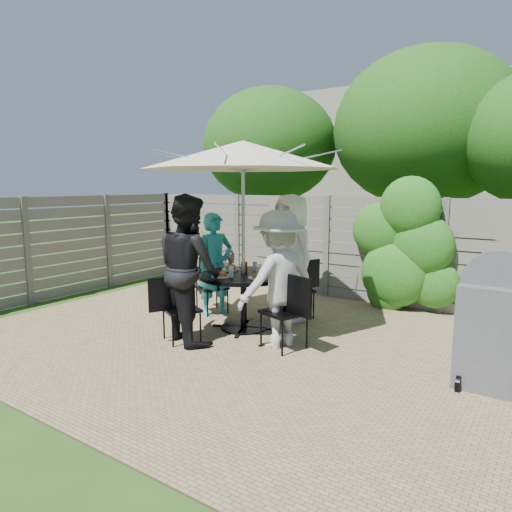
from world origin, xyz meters
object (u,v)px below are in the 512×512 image
Objects in this scene: person_left at (215,265)px; bicycle at (221,262)px; glass_right at (260,271)px; coffee_cup at (261,269)px; chair_back at (297,301)px; chair_left at (212,298)px; person_right at (279,280)px; patio_table at (244,291)px; umbrella at (243,155)px; chair_right at (285,327)px; plate_back at (265,270)px; bbq_grill at (497,327)px; glass_back at (255,266)px; plate_right at (258,277)px; person_front at (189,269)px; glass_front at (231,272)px; chair_front at (181,322)px; syrup_jug at (244,267)px; plate_front at (221,275)px; person_back at (291,258)px; plate_left at (231,268)px.

bicycle is at bearing 58.50° from person_left.
glass_right is 0.20m from coffee_cup.
coffee_cup reaches higher than chair_back.
chair_left is 1.89m from person_right.
glass_right is (1.05, -0.32, 0.07)m from person_left.
patio_table is 1.87m from umbrella.
chair_right is 1.16m from plate_back.
glass_back is at bearing 172.37° from bbq_grill.
person_right is at bearing 42.79° from chair_back.
plate_back is 3.10m from bbq_grill.
glass_back reaches higher than chair_left.
glass_back is (-0.33, 0.42, 0.05)m from plate_right.
glass_back is at bearing -48.63° from bicycle.
patio_table is at bearing -90.00° from person_front.
glass_front is at bearing -90.69° from glass_back.
chair_back reaches higher than plate_right.
glass_front is (-0.00, -0.28, 0.31)m from patio_table.
chair_left is at bearing 49.86° from chair_front.
bbq_grill is (3.23, -0.23, -0.24)m from syrup_jug.
bicycle reaches higher than plate_back.
chair_right is 1.06m from coffee_cup.
plate_right is (0.65, 0.63, -0.14)m from person_front.
syrup_jug reaches higher than chair_left.
plate_back is at bearing 112.31° from plate_right.
chair_right is 1.19m from syrup_jug.
person_front is 1.18m from person_right.
bicycle is at bearing 128.25° from plate_front.
bbq_grill is at bearing -50.91° from chair_front.
chair_left is (-0.89, 0.37, -2.17)m from umbrella.
glass_back is 0.21m from coffee_cup.
syrup_jug is at bearing -155.95° from coffee_cup.
glass_front reaches higher than plate_back.
person_front is at bearing -112.69° from patio_table.
coffee_cup reaches higher than chair_front.
chair_front is 3.43× the size of plate_front.
syrup_jug is at bearing -7.14° from chair_right.
person_back reaches higher than person_left.
syrup_jug is (-0.32, 0.07, 0.01)m from glass_right.
syrup_jug is (-0.41, -0.82, 0.61)m from chair_back.
glass_right is at bearing -0.69° from umbrella.
patio_table is 0.42m from glass_back.
glass_right is (0.65, 0.89, 0.61)m from chair_front.
chair_right is at bearing -47.23° from bicycle.
plate_left is at bearing -56.15° from bicycle.
chair_right reaches higher than patio_table.
glass_right is 2.93m from bbq_grill.
umbrella is 1.86× the size of person_back.
plate_back is 0.63m from glass_front.
person_front is 7.43× the size of plate_front.
coffee_cup reaches higher than patio_table.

